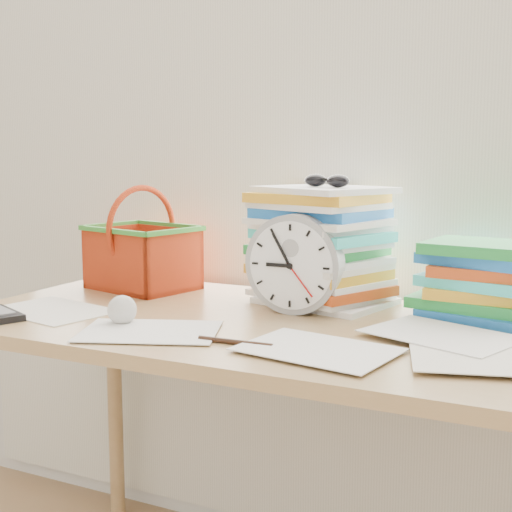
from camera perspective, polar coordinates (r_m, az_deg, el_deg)
The scene contains 10 objects.
curtain at distance 1.88m, azimuth 6.00°, elevation 13.87°, with size 2.40×0.01×2.50m, color silver.
desk at distance 1.58m, azimuth 0.90°, elevation -7.85°, with size 1.40×0.70×0.75m.
paper_stack at distance 1.73m, azimuth 5.27°, elevation 0.85°, with size 0.32×0.27×0.28m, color white, non-canonical shape.
clock at distance 1.62m, azimuth 3.10°, elevation -0.66°, with size 0.23×0.23×0.05m, color #979799.
sunglasses at distance 1.69m, azimuth 5.67°, elevation 6.02°, with size 0.14×0.12×0.03m, color black, non-canonical shape.
book_stack at distance 1.64m, azimuth 17.56°, elevation -1.88°, with size 0.29×0.22×0.17m, color white, non-canonical shape.
basket at distance 1.94m, azimuth -9.08°, elevation 1.38°, with size 0.27×0.21×0.27m, color #C13912, non-canonical shape.
crumpled_ball at distance 1.55m, azimuth -10.68°, elevation -4.24°, with size 0.06×0.06×0.06m, color silver.
pen at distance 1.37m, azimuth -1.70°, elevation -6.89°, with size 0.01×0.01×0.15m, color black.
scattered_papers at distance 1.56m, azimuth 0.91°, elevation -5.00°, with size 1.26×0.42×0.02m, color white, non-canonical shape.
Camera 1 is at (0.64, 0.22, 1.11)m, focal length 50.00 mm.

